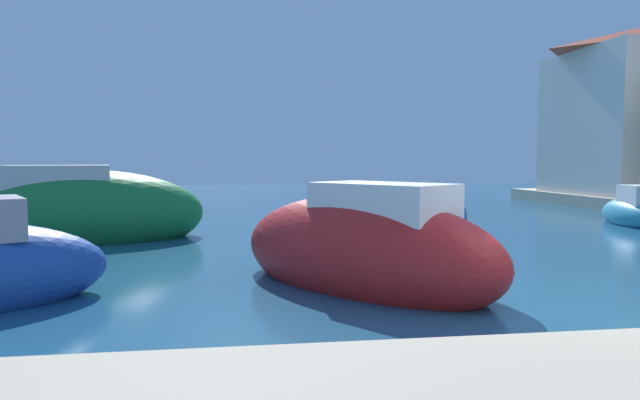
# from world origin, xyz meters

# --- Properties ---
(ground) EXTENTS (80.00, 80.00, 0.00)m
(ground) POSITION_xyz_m (0.00, 0.00, 0.00)
(ground) COLOR #1E5170
(moored_boat_1) EXTENTS (1.75, 3.38, 1.50)m
(moored_boat_1) POSITION_xyz_m (7.72, 9.42, 0.38)
(moored_boat_1) COLOR teal
(moored_boat_1) RESTS_ON ground
(moored_boat_2) EXTENTS (3.99, 4.45, 1.56)m
(moored_boat_2) POSITION_xyz_m (0.51, 7.79, 0.43)
(moored_boat_2) COLOR teal
(moored_boat_2) RESTS_ON ground
(moored_boat_3) EXTENTS (6.56, 3.88, 2.42)m
(moored_boat_3) POSITION_xyz_m (-8.47, 8.29, 0.69)
(moored_boat_3) COLOR #197233
(moored_boat_3) RESTS_ON ground
(moored_boat_5) EXTENTS (4.78, 5.29, 2.10)m
(moored_boat_5) POSITION_xyz_m (-2.48, 2.25, 0.58)
(moored_boat_5) COLOR #B21E1E
(moored_boat_5) RESTS_ON ground
(waterfront_building_annex) EXTENTS (5.86, 6.75, 7.35)m
(waterfront_building_annex) POSITION_xyz_m (13.00, 16.67, 4.23)
(waterfront_building_annex) COLOR silver
(waterfront_building_annex) RESTS_ON quay_promenade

